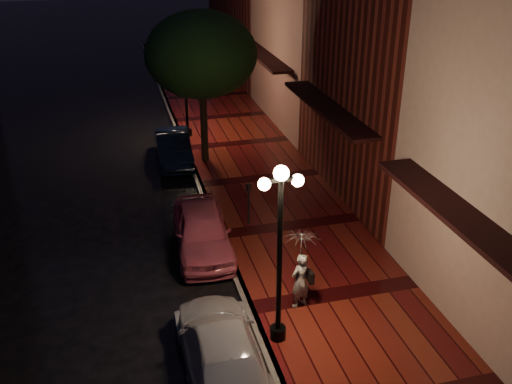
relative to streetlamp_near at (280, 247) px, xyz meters
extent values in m
plane|color=black|center=(-0.35, 5.00, -2.60)|extent=(120.00, 120.00, 0.00)
cube|color=#420B0D|center=(1.90, 5.00, -2.53)|extent=(4.50, 60.00, 0.15)
cube|color=#595451|center=(-0.35, 5.00, -2.53)|extent=(0.25, 60.00, 0.15)
cube|color=#511914|center=(6.65, 7.00, 2.90)|extent=(5.00, 8.00, 11.00)
cube|color=#8C5951|center=(6.65, 15.00, 1.90)|extent=(5.00, 8.00, 9.00)
cylinder|color=black|center=(0.00, 0.00, -0.45)|extent=(0.12, 0.12, 4.00)
cylinder|color=black|center=(0.00, 0.00, -2.30)|extent=(0.36, 0.36, 0.30)
cube|color=black|center=(0.00, 0.00, 1.55)|extent=(0.70, 0.08, 0.08)
sphere|color=#E8BF8B|center=(0.00, 0.00, 1.70)|extent=(0.32, 0.32, 0.32)
sphere|color=#E8BF8B|center=(-0.35, 0.00, 1.50)|extent=(0.26, 0.26, 0.26)
sphere|color=#E8BF8B|center=(0.35, 0.00, 1.50)|extent=(0.26, 0.26, 0.26)
cylinder|color=black|center=(0.00, 14.00, -0.45)|extent=(0.12, 0.12, 4.00)
cylinder|color=black|center=(0.00, 14.00, -2.30)|extent=(0.36, 0.36, 0.30)
cube|color=black|center=(0.00, 14.00, 1.55)|extent=(0.70, 0.08, 0.08)
sphere|color=#E8BF8B|center=(0.00, 14.00, 1.70)|extent=(0.32, 0.32, 0.32)
sphere|color=#E8BF8B|center=(-0.35, 14.00, 1.50)|extent=(0.26, 0.26, 0.26)
sphere|color=#E8BF8B|center=(0.35, 14.00, 1.50)|extent=(0.26, 0.26, 0.26)
cylinder|color=black|center=(0.25, 11.00, -0.85)|extent=(0.28, 0.28, 3.20)
ellipsoid|color=black|center=(0.25, 11.00, 1.75)|extent=(4.16, 4.16, 3.20)
sphere|color=black|center=(0.95, 11.60, 1.15)|extent=(1.80, 1.80, 1.80)
sphere|color=black|center=(-0.35, 10.30, 1.25)|extent=(1.80, 1.80, 1.80)
imported|color=#BE4E65|center=(-0.98, 4.46, -1.93)|extent=(1.76, 3.98, 1.33)
imported|color=black|center=(-0.95, 11.47, -1.99)|extent=(1.43, 3.77, 1.23)
imported|color=#B2B2BA|center=(-1.43, -0.53, -2.00)|extent=(1.73, 4.17, 1.21)
imported|color=white|center=(0.86, 1.04, -1.71)|extent=(0.64, 0.54, 1.48)
imported|color=silver|center=(0.86, 1.04, -0.77)|extent=(0.86, 0.88, 0.79)
cylinder|color=black|center=(0.86, 1.04, -1.36)|extent=(0.02, 0.02, 1.19)
cube|color=black|center=(1.11, 0.99, -1.61)|extent=(0.12, 0.28, 0.30)
cylinder|color=black|center=(0.65, 5.42, -1.86)|extent=(0.06, 0.06, 1.18)
cube|color=black|center=(0.65, 5.42, -1.17)|extent=(0.16, 0.14, 0.24)
camera|label=1|loc=(-3.09, -9.90, 6.29)|focal=40.00mm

